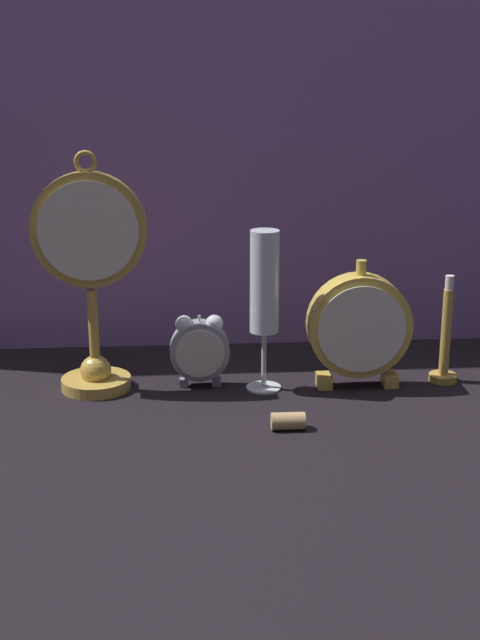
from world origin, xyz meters
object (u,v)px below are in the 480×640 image
(pocket_watch_on_stand, at_px, (91,279))
(champagne_flute, at_px, (264,293))
(alarm_clock_twin_bell, at_px, (200,348))
(mantel_clock_silver, at_px, (359,327))
(brass_candlestick, at_px, (445,346))
(wine_cork, at_px, (288,421))

(pocket_watch_on_stand, relative_size, champagne_flute, 1.47)
(alarm_clock_twin_bell, height_order, mantel_clock_silver, mantel_clock_silver)
(champagne_flute, bearing_deg, pocket_watch_on_stand, 175.81)
(mantel_clock_silver, relative_size, brass_candlestick, 1.17)
(champagne_flute, xyz_separation_m, wine_cork, (0.02, -0.14, -0.13))
(alarm_clock_twin_bell, relative_size, wine_cork, 2.47)
(brass_candlestick, bearing_deg, wine_cork, -147.48)
(pocket_watch_on_stand, height_order, wine_cork, pocket_watch_on_stand)
(champagne_flute, xyz_separation_m, brass_candlestick, (0.26, 0.01, -0.09))
(alarm_clock_twin_bell, distance_m, champagne_flute, 0.12)
(pocket_watch_on_stand, distance_m, wine_cork, 0.33)
(alarm_clock_twin_bell, bearing_deg, wine_cork, -56.18)
(pocket_watch_on_stand, relative_size, brass_candlestick, 2.12)
(pocket_watch_on_stand, bearing_deg, wine_cork, -32.44)
(pocket_watch_on_stand, relative_size, mantel_clock_silver, 1.82)
(alarm_clock_twin_bell, height_order, champagne_flute, champagne_flute)
(brass_candlestick, bearing_deg, champagne_flute, -177.25)
(brass_candlestick, relative_size, wine_cork, 3.68)
(brass_candlestick, bearing_deg, mantel_clock_silver, -174.33)
(brass_candlestick, distance_m, wine_cork, 0.29)
(pocket_watch_on_stand, relative_size, alarm_clock_twin_bell, 3.17)
(wine_cork, bearing_deg, pocket_watch_on_stand, 147.56)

